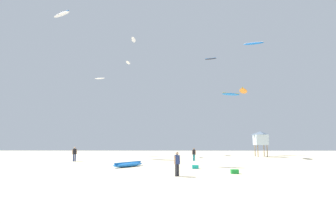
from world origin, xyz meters
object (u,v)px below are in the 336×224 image
object	(u,v)px
person_left	(75,153)
lifeguard_tower	(261,138)
kite_aloft_3	(128,63)
kite_grounded_near	(128,164)
kite_aloft_4	(231,94)
gear_bag	(195,167)
kite_aloft_6	(62,14)
person_foreground	(177,162)
kite_aloft_2	(211,59)
person_midground	(194,153)
kite_aloft_7	(243,91)
kite_aloft_5	(134,40)
cooler_box	(235,172)
kite_aloft_1	(100,78)
kite_aloft_0	(254,43)

from	to	relation	value
person_left	lifeguard_tower	bearing A→B (deg)	89.04
kite_aloft_3	kite_grounded_near	bearing A→B (deg)	-79.75
person_left	kite_aloft_4	bearing A→B (deg)	105.36
gear_bag	kite_aloft_6	world-z (taller)	kite_aloft_6
person_foreground	kite_aloft_2	world-z (taller)	kite_aloft_2
person_midground	person_foreground	bearing A→B (deg)	26.33
kite_grounded_near	kite_aloft_2	bearing A→B (deg)	66.83
gear_bag	kite_aloft_3	xyz separation A→B (m)	(-10.12, 22.79, 16.66)
kite_aloft_7	person_midground	bearing A→B (deg)	-137.62
kite_aloft_7	kite_aloft_5	bearing A→B (deg)	145.12
person_foreground	kite_aloft_3	world-z (taller)	kite_aloft_3
person_foreground	kite_aloft_4	bearing A→B (deg)	118.71
person_midground	gear_bag	bearing A→B (deg)	31.30
person_midground	kite_aloft_7	xyz separation A→B (m)	(8.68, 7.92, 9.61)
kite_grounded_near	kite_aloft_5	distance (m)	39.17
kite_grounded_near	kite_aloft_3	size ratio (longest dim) A/B	1.81
person_midground	kite_aloft_3	xyz separation A→B (m)	(-10.82, 12.69, 15.87)
person_foreground	kite_aloft_4	size ratio (longest dim) A/B	0.41
lifeguard_tower	gear_bag	size ratio (longest dim) A/B	7.41
cooler_box	kite_aloft_7	distance (m)	25.08
kite_aloft_1	kite_aloft_4	bearing A→B (deg)	7.36
person_foreground	kite_aloft_1	size ratio (longest dim) A/B	0.76
kite_aloft_2	kite_aloft_4	distance (m)	9.13
lifeguard_tower	kite_aloft_7	xyz separation A→B (m)	(-3.18, -2.23, 7.50)
person_left	kite_aloft_5	bearing A→B (deg)	147.21
kite_aloft_4	kite_aloft_7	distance (m)	10.50
gear_bag	kite_aloft_2	distance (m)	37.08
kite_aloft_6	person_foreground	bearing A→B (deg)	-52.12
kite_aloft_6	person_left	bearing A→B (deg)	-56.60
kite_aloft_0	kite_aloft_6	bearing A→B (deg)	-170.66
person_left	person_foreground	bearing A→B (deg)	17.30
kite_aloft_6	lifeguard_tower	bearing A→B (deg)	-0.11
person_midground	kite_aloft_1	world-z (taller)	kite_aloft_1
person_foreground	kite_aloft_2	size ratio (longest dim) A/B	0.63
lifeguard_tower	kite_aloft_3	xyz separation A→B (m)	(-22.68, 2.53, 13.76)
person_foreground	person_left	distance (m)	19.04
person_left	kite_aloft_0	distance (m)	38.84
person_foreground	kite_aloft_6	distance (m)	40.40
person_midground	lifeguard_tower	world-z (taller)	lifeguard_tower
kite_aloft_3	kite_aloft_4	distance (m)	21.15
gear_bag	kite_aloft_7	xyz separation A→B (m)	(9.37, 18.02, 10.39)
person_left	lifeguard_tower	xyz separation A→B (m)	(26.79, 11.27, 2.01)
kite_aloft_0	person_foreground	bearing A→B (deg)	-116.35
gear_bag	kite_aloft_2	bearing A→B (deg)	78.80
kite_grounded_near	kite_aloft_0	world-z (taller)	kite_aloft_0
person_foreground	kite_aloft_0	distance (m)	40.78
person_foreground	kite_aloft_3	distance (m)	33.37
kite_aloft_5	kite_aloft_6	world-z (taller)	kite_aloft_6
lifeguard_tower	kite_aloft_3	world-z (taller)	kite_aloft_3
kite_grounded_near	person_foreground	bearing A→B (deg)	-57.15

